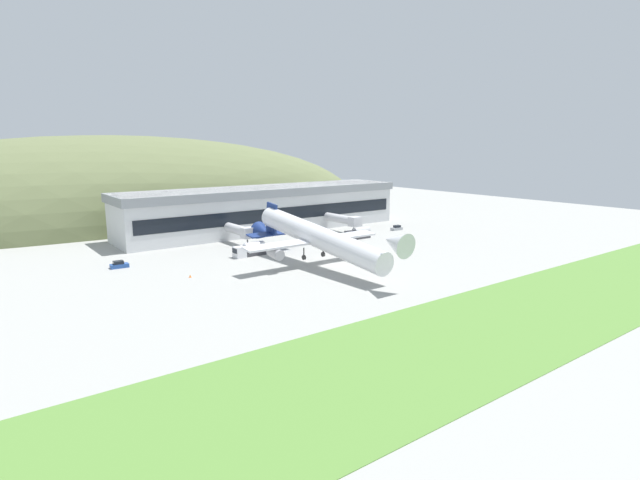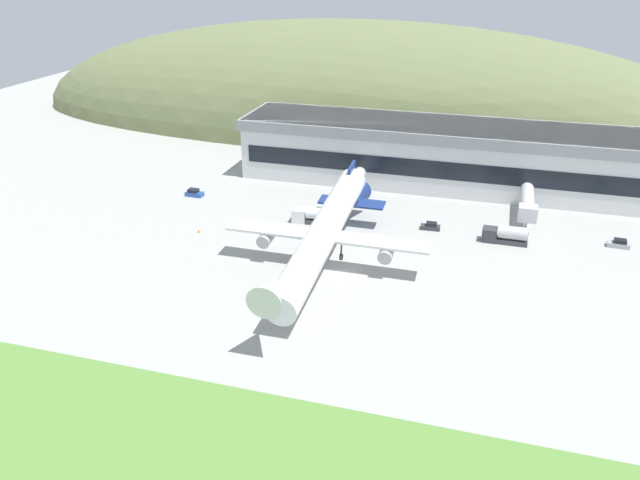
# 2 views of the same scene
# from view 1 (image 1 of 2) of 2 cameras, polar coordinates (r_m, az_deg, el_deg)

# --- Properties ---
(ground_plane) EXTENTS (322.45, 322.45, 0.00)m
(ground_plane) POSITION_cam_1_polar(r_m,az_deg,el_deg) (113.64, 1.37, -2.77)
(ground_plane) COLOR #9E9E99
(grass_strip_foreground) EXTENTS (290.20, 26.74, 0.08)m
(grass_strip_foreground) POSITION_cam_1_polar(r_m,az_deg,el_deg) (84.20, 21.01, -8.42)
(grass_strip_foreground) COLOR #568438
(grass_strip_foreground) RESTS_ON ground_plane
(hill_backdrop) EXTENTS (212.84, 69.18, 59.81)m
(hill_backdrop) POSITION_cam_1_polar(r_m,az_deg,el_deg) (191.37, -22.05, 2.04)
(hill_backdrop) COLOR #667047
(hill_backdrop) RESTS_ON ground_plane
(terminal_building) EXTENTS (92.14, 19.23, 13.70)m
(terminal_building) POSITION_cam_1_polar(r_m,az_deg,el_deg) (157.74, -6.24, 3.89)
(terminal_building) COLOR silver
(terminal_building) RESTS_ON ground_plane
(jetway_0) EXTENTS (3.38, 13.07, 5.43)m
(jetway_0) POSITION_cam_1_polar(r_m,az_deg,el_deg) (135.69, -9.07, 1.07)
(jetway_0) COLOR silver
(jetway_0) RESTS_ON ground_plane
(jetway_1) EXTENTS (3.38, 15.23, 5.43)m
(jetway_1) POSITION_cam_1_polar(r_m,az_deg,el_deg) (153.93, 2.73, 2.35)
(jetway_1) COLOR silver
(jetway_1) RESTS_ON ground_plane
(cargo_airplane) EXTENTS (34.43, 53.66, 11.06)m
(cargo_airplane) POSITION_cam_1_polar(r_m,az_deg,el_deg) (110.79, -0.42, 0.32)
(cargo_airplane) COLOR silver
(service_car_0) EXTENTS (3.90, 2.05, 1.59)m
(service_car_0) POSITION_cam_1_polar(r_m,az_deg,el_deg) (118.67, -21.98, -2.65)
(service_car_0) COLOR #264C99
(service_car_0) RESTS_ON ground_plane
(service_car_1) EXTENTS (3.75, 1.85, 1.41)m
(service_car_1) POSITION_cam_1_polar(r_m,az_deg,el_deg) (137.38, -0.56, -0.12)
(service_car_1) COLOR #333338
(service_car_1) RESTS_ON ground_plane
(service_car_2) EXTENTS (3.88, 1.87, 1.55)m
(service_car_2) POSITION_cam_1_polar(r_m,az_deg,el_deg) (160.09, 8.76, 1.36)
(service_car_2) COLOR #999EA3
(service_car_2) RESTS_ON ground_plane
(fuel_truck) EXTENTS (8.09, 2.61, 3.29)m
(fuel_truck) POSITION_cam_1_polar(r_m,az_deg,el_deg) (143.99, 4.37, 0.75)
(fuel_truck) COLOR #333338
(fuel_truck) RESTS_ON ground_plane
(box_truck) EXTENTS (8.25, 2.80, 3.33)m
(box_truck) POSITION_cam_1_polar(r_m,az_deg,el_deg) (122.73, -8.03, -1.09)
(box_truck) COLOR silver
(box_truck) RESTS_ON ground_plane
(traffic_cone_0) EXTENTS (0.52, 0.52, 0.58)m
(traffic_cone_0) POSITION_cam_1_polar(r_m,az_deg,el_deg) (105.81, -14.62, -4.00)
(traffic_cone_0) COLOR orange
(traffic_cone_0) RESTS_ON ground_plane
(traffic_cone_1) EXTENTS (0.52, 0.52, 0.58)m
(traffic_cone_1) POSITION_cam_1_polar(r_m,az_deg,el_deg) (121.87, -4.34, -1.72)
(traffic_cone_1) COLOR orange
(traffic_cone_1) RESTS_ON ground_plane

